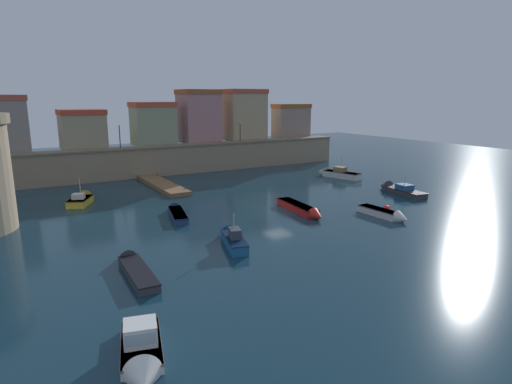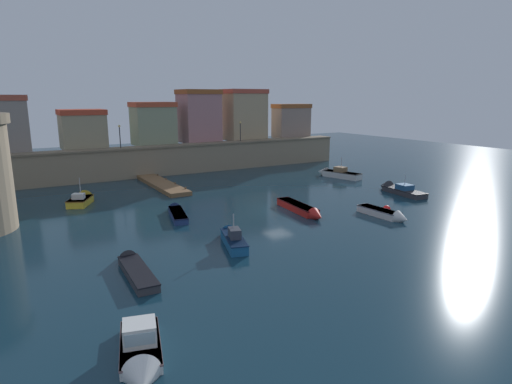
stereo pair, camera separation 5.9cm
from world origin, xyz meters
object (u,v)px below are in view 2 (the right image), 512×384
(moored_boat_2, at_px, (336,173))
(moored_boat_0, at_px, (82,199))
(moored_boat_4, at_px, (232,237))
(moored_boat_5, at_px, (176,212))
(moored_boat_3, at_px, (302,209))
(moored_boat_8, at_px, (397,189))
(quay_lamp_0, at_px, (120,132))
(mooring_buoy_0, at_px, (387,209))
(quay_lamp_1, at_px, (240,128))
(moored_boat_7, at_px, (141,354))
(moored_boat_6, at_px, (134,267))
(moored_boat_1, at_px, (386,214))

(moored_boat_2, bearing_deg, moored_boat_0, 71.96)
(moored_boat_4, relative_size, moored_boat_5, 0.91)
(moored_boat_3, bearing_deg, moored_boat_4, -60.31)
(moored_boat_2, height_order, moored_boat_8, moored_boat_2)
(quay_lamp_0, height_order, moored_boat_3, quay_lamp_0)
(mooring_buoy_0, bearing_deg, quay_lamp_1, 89.83)
(moored_boat_7, relative_size, moored_boat_8, 0.74)
(moored_boat_4, relative_size, moored_boat_6, 0.85)
(moored_boat_3, height_order, moored_boat_6, moored_boat_3)
(moored_boat_4, bearing_deg, mooring_buoy_0, -69.61)
(quay_lamp_0, height_order, moored_boat_6, quay_lamp_0)
(quay_lamp_1, xyz_separation_m, moored_boat_1, (-2.49, -32.36, -5.90))
(quay_lamp_1, relative_size, moored_boat_4, 0.51)
(quay_lamp_1, bearing_deg, moored_boat_6, -128.16)
(moored_boat_3, bearing_deg, moored_boat_8, 102.03)
(quay_lamp_1, distance_m, moored_boat_5, 29.26)
(moored_boat_0, xyz_separation_m, moored_boat_3, (17.51, -14.86, -0.06))
(moored_boat_1, bearing_deg, moored_boat_4, -95.06)
(moored_boat_3, bearing_deg, moored_boat_2, 135.57)
(moored_boat_7, height_order, moored_boat_8, moored_boat_8)
(mooring_buoy_0, bearing_deg, moored_boat_3, 158.34)
(quay_lamp_1, height_order, moored_boat_4, quay_lamp_1)
(moored_boat_0, relative_size, moored_boat_7, 0.90)
(quay_lamp_1, xyz_separation_m, mooring_buoy_0, (-0.09, -30.27, -6.24))
(moored_boat_1, relative_size, moored_boat_5, 0.85)
(moored_boat_1, bearing_deg, moored_boat_6, -90.09)
(moored_boat_5, relative_size, moored_boat_6, 0.94)
(moored_boat_0, bearing_deg, moored_boat_4, -132.16)
(moored_boat_0, height_order, mooring_buoy_0, moored_boat_0)
(moored_boat_4, bearing_deg, moored_boat_8, -59.89)
(moored_boat_7, bearing_deg, moored_boat_1, 126.61)
(moored_boat_7, distance_m, mooring_buoy_0, 30.77)
(moored_boat_3, bearing_deg, mooring_buoy_0, 74.39)
(moored_boat_8, bearing_deg, quay_lamp_0, 51.97)
(moored_boat_2, relative_size, moored_boat_7, 1.34)
(moored_boat_2, bearing_deg, moored_boat_8, 162.81)
(quay_lamp_0, height_order, moored_boat_0, quay_lamp_0)
(quay_lamp_0, xyz_separation_m, mooring_buoy_0, (18.38, -30.27, -6.28))
(moored_boat_0, bearing_deg, moored_boat_6, -154.59)
(moored_boat_0, bearing_deg, moored_boat_2, -67.46)
(quay_lamp_1, bearing_deg, moored_boat_3, -106.70)
(moored_boat_0, bearing_deg, moored_boat_1, -104.95)
(moored_boat_8, xyz_separation_m, mooring_buoy_0, (-6.96, -4.76, -0.38))
(quay_lamp_1, distance_m, moored_boat_3, 28.88)
(moored_boat_2, distance_m, moored_boat_5, 27.20)
(moored_boat_6, bearing_deg, quay_lamp_1, -35.91)
(moored_boat_1, relative_size, moored_boat_4, 0.93)
(moored_boat_7, bearing_deg, moored_boat_5, 170.56)
(quay_lamp_0, bearing_deg, moored_boat_1, -63.73)
(quay_lamp_1, bearing_deg, moored_boat_8, -74.92)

